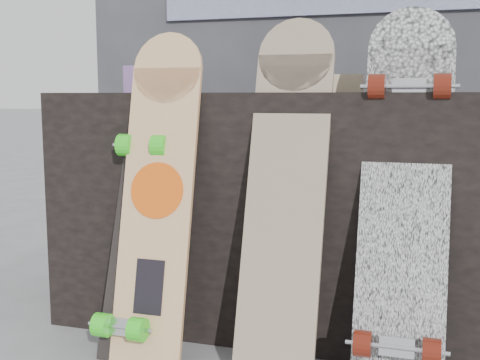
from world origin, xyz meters
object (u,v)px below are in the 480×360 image
(longboard_geisha, at_px, (158,186))
(longboard_celtic, at_px, (287,183))
(vendor_table, at_px, (296,209))
(skateboard_dark, at_px, (140,219))
(longboard_cascadia, at_px, (405,187))

(longboard_geisha, bearing_deg, longboard_celtic, 3.91)
(longboard_geisha, height_order, longboard_celtic, longboard_celtic)
(vendor_table, bearing_deg, skateboard_dark, -137.58)
(longboard_cascadia, bearing_deg, longboard_celtic, -174.86)
(longboard_cascadia, relative_size, skateboard_dark, 1.29)
(vendor_table, xyz_separation_m, longboard_cascadia, (0.37, -0.32, 0.14))
(longboard_geisha, bearing_deg, vendor_table, 47.84)
(longboard_geisha, height_order, longboard_cascadia, longboard_cascadia)
(vendor_table, distance_m, longboard_celtic, 0.38)
(longboard_cascadia, bearing_deg, vendor_table, 139.05)
(vendor_table, xyz_separation_m, skateboard_dark, (-0.41, -0.37, 0.01))
(vendor_table, xyz_separation_m, longboard_geisha, (-0.34, -0.38, 0.12))
(longboard_celtic, height_order, longboard_cascadia, longboard_cascadia)
(skateboard_dark, bearing_deg, longboard_geisha, -4.87)
(vendor_table, distance_m, longboard_cascadia, 0.51)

